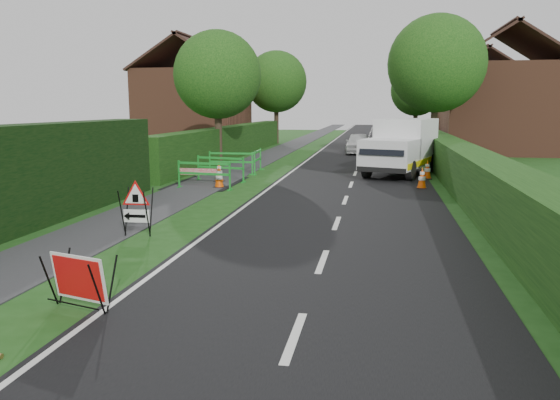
{
  "coord_description": "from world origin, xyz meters",
  "views": [
    {
      "loc": [
        3.49,
        -9.01,
        2.93
      ],
      "look_at": [
        1.39,
        2.6,
        0.9
      ],
      "focal_mm": 35.0,
      "sensor_mm": 36.0,
      "label": 1
    }
  ],
  "objects": [
    {
      "name": "ground",
      "position": [
        0.0,
        0.0,
        0.0
      ],
      "size": [
        120.0,
        120.0,
        0.0
      ],
      "primitive_type": "plane",
      "color": "#1B4513",
      "rests_on": "ground"
    },
    {
      "name": "hatchback_car",
      "position": [
        2.22,
        25.54,
        0.65
      ],
      "size": [
        1.62,
        3.85,
        1.3
      ],
      "primitive_type": "imported",
      "rotation": [
        0.0,
        0.0,
        0.02
      ],
      "color": "silver",
      "rests_on": "ground"
    },
    {
      "name": "redwhite_plank",
      "position": [
        -3.34,
        10.95,
        0.0
      ],
      "size": [
        1.5,
        0.05,
        0.25
      ],
      "primitive_type": "cube",
      "rotation": [
        0.0,
        0.0,
        -0.01
      ],
      "color": "red",
      "rests_on": "ground"
    },
    {
      "name": "tree_ne",
      "position": [
        6.4,
        22.0,
        5.17
      ],
      "size": [
        5.2,
        5.2,
        7.79
      ],
      "color": "#2D2116",
      "rests_on": "ground"
    },
    {
      "name": "house_west",
      "position": [
        -10.0,
        30.0,
        2.9
      ],
      "size": [
        7.5,
        7.4,
        7.88
      ],
      "color": "brown",
      "rests_on": "ground"
    },
    {
      "name": "triangle_sign",
      "position": [
        -1.88,
        2.29,
        0.76
      ],
      "size": [
        0.77,
        0.77,
        1.09
      ],
      "rotation": [
        0.0,
        0.0,
        0.04
      ],
      "color": "black",
      "rests_on": "ground"
    },
    {
      "name": "traffic_cone_0",
      "position": [
        5.05,
        11.04,
        0.39
      ],
      "size": [
        0.38,
        0.38,
        0.79
      ],
      "color": "black",
      "rests_on": "ground"
    },
    {
      "name": "ped_barrier_0",
      "position": [
        -2.64,
        9.56,
        0.63
      ],
      "size": [
        2.09,
        0.62,
        1.0
      ],
      "rotation": [
        0.0,
        0.0,
        -0.13
      ],
      "color": "#1A932A",
      "rests_on": "ground"
    },
    {
      "name": "ped_barrier_1",
      "position": [
        -2.64,
        11.64,
        0.63
      ],
      "size": [
        2.09,
        0.75,
        1.0
      ],
      "rotation": [
        0.0,
        0.0,
        -0.2
      ],
      "color": "#1A932A",
      "rests_on": "ground"
    },
    {
      "name": "traffic_cone_4",
      "position": [
        -2.65,
        11.46,
        0.39
      ],
      "size": [
        0.38,
        0.38,
        0.79
      ],
      "color": "black",
      "rests_on": "ground"
    },
    {
      "name": "traffic_cone_3",
      "position": [
        -2.2,
        9.97,
        0.39
      ],
      "size": [
        0.38,
        0.38,
        0.79
      ],
      "color": "black",
      "rests_on": "ground"
    },
    {
      "name": "tree_nw",
      "position": [
        -4.6,
        18.0,
        4.48
      ],
      "size": [
        4.4,
        4.4,
        6.7
      ],
      "color": "#2D2116",
      "rests_on": "ground"
    },
    {
      "name": "tree_fw",
      "position": [
        -4.6,
        34.0,
        4.83
      ],
      "size": [
        4.8,
        4.8,
        7.24
      ],
      "color": "#2D2116",
      "rests_on": "ground"
    },
    {
      "name": "ped_barrier_3",
      "position": [
        -1.91,
        14.85,
        0.63
      ],
      "size": [
        0.43,
        2.07,
        1.0
      ],
      "rotation": [
        0.0,
        0.0,
        1.61
      ],
      "color": "#1A932A",
      "rests_on": "ground"
    },
    {
      "name": "house_east_b",
      "position": [
        12.0,
        42.0,
        2.9
      ],
      "size": [
        7.5,
        7.4,
        7.88
      ],
      "color": "brown",
      "rests_on": "ground"
    },
    {
      "name": "footpath",
      "position": [
        -3.0,
        35.0,
        0.01
      ],
      "size": [
        2.0,
        90.0,
        0.02
      ],
      "primitive_type": "cube",
      "color": "#2D2D30",
      "rests_on": "ground"
    },
    {
      "name": "traffic_cone_1",
      "position": [
        5.46,
        13.82,
        0.39
      ],
      "size": [
        0.38,
        0.38,
        0.79
      ],
      "color": "black",
      "rests_on": "ground"
    },
    {
      "name": "tree_fe",
      "position": [
        6.4,
        38.0,
        4.22
      ],
      "size": [
        4.2,
        4.2,
        6.33
      ],
      "color": "#2D2116",
      "rests_on": "ground"
    },
    {
      "name": "red_rect_sign",
      "position": [
        -0.72,
        -2.09,
        0.47
      ],
      "size": [
        1.08,
        0.82,
        0.82
      ],
      "rotation": [
        0.0,
        0.0,
        -0.27
      ],
      "color": "black",
      "rests_on": "ground"
    },
    {
      "name": "house_east_a",
      "position": [
        11.0,
        28.0,
        2.9
      ],
      "size": [
        7.5,
        7.4,
        7.88
      ],
      "color": "brown",
      "rests_on": "ground"
    },
    {
      "name": "hedge_east",
      "position": [
        6.5,
        16.0,
        0.0
      ],
      "size": [
        1.2,
        50.0,
        1.5
      ],
      "primitive_type": "cube",
      "color": "#14380F",
      "rests_on": "ground"
    },
    {
      "name": "traffic_cone_2",
      "position": [
        4.94,
        15.78,
        0.39
      ],
      "size": [
        0.38,
        0.38,
        0.79
      ],
      "color": "black",
      "rests_on": "ground"
    },
    {
      "name": "road_surface",
      "position": [
        2.5,
        35.0,
        0.0
      ],
      "size": [
        6.0,
        90.0,
        0.02
      ],
      "primitive_type": "cube",
      "color": "black",
      "rests_on": "ground"
    },
    {
      "name": "works_van",
      "position": [
        4.46,
        15.1,
        1.26
      ],
      "size": [
        3.52,
        5.58,
        2.39
      ],
      "rotation": [
        0.0,
        0.0,
        -0.31
      ],
      "color": "silver",
      "rests_on": "ground"
    },
    {
      "name": "ped_barrier_2",
      "position": [
        -2.77,
        13.84,
        0.63
      ],
      "size": [
        2.07,
        0.39,
        1.0
      ],
      "rotation": [
        0.0,
        0.0,
        0.02
      ],
      "color": "#1A932A",
      "rests_on": "ground"
    },
    {
      "name": "hedge_west_far",
      "position": [
        -5.0,
        22.0,
        0.0
      ],
      "size": [
        1.0,
        24.0,
        1.8
      ],
      "primitive_type": "cube",
      "color": "#14380F",
      "rests_on": "ground"
    }
  ]
}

